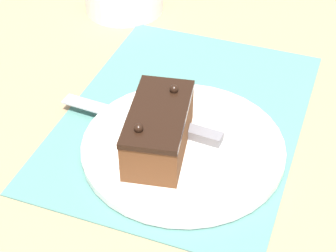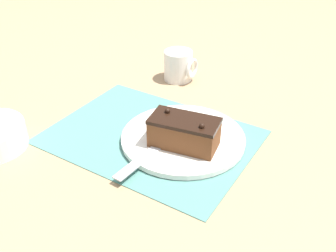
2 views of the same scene
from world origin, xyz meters
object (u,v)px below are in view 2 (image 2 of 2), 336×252
(chocolate_cake, at_px, (184,132))
(serving_knife, at_px, (167,138))
(coffee_mug, at_px, (179,66))
(cake_plate, at_px, (183,138))

(chocolate_cake, bearing_deg, serving_knife, -174.99)
(serving_knife, bearing_deg, coffee_mug, -59.99)
(chocolate_cake, bearing_deg, cake_plate, 122.73)
(cake_plate, xyz_separation_m, chocolate_cake, (0.02, -0.03, 0.04))
(chocolate_cake, xyz_separation_m, serving_knife, (-0.04, -0.00, -0.03))
(chocolate_cake, distance_m, serving_knife, 0.05)
(cake_plate, height_order, serving_knife, serving_knife)
(chocolate_cake, height_order, serving_knife, chocolate_cake)
(cake_plate, height_order, coffee_mug, coffee_mug)
(cake_plate, relative_size, serving_knife, 1.12)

